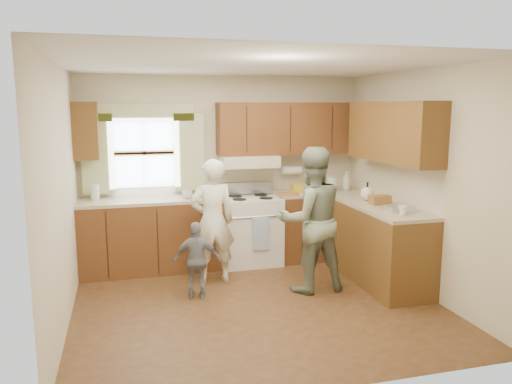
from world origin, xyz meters
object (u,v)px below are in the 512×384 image
object	(u,v)px
woman_right	(311,220)
child	(197,260)
stove	(250,229)
woman_left	(212,221)

from	to	relation	value
woman_right	child	size ratio (longest dim) A/B	1.93
stove	woman_right	distance (m)	1.30
woman_left	child	world-z (taller)	woman_left
child	woman_left	bearing A→B (deg)	-108.47
woman_right	woman_left	bearing A→B (deg)	-31.57
stove	child	world-z (taller)	stove
woman_left	child	bearing A→B (deg)	57.89
woman_left	child	xyz separation A→B (m)	(-0.26, -0.48, -0.32)
woman_left	woman_right	distance (m)	1.18
woman_right	stove	bearing A→B (deg)	-73.68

